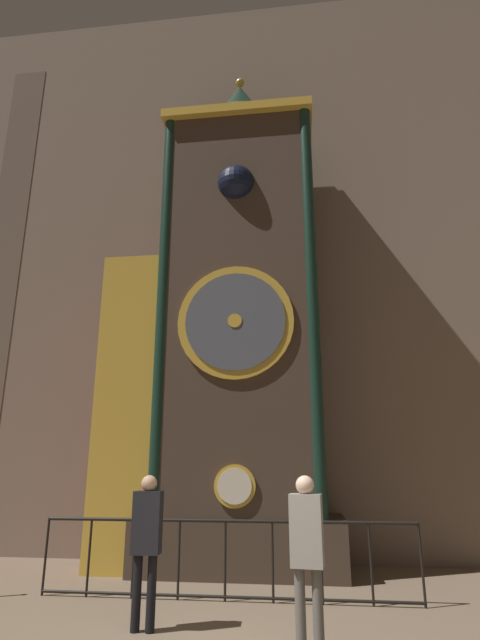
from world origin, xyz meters
TOP-DOWN VIEW (x-y plane):
  - cathedral_back_wall at (-0.09, 6.41)m, footprint 24.00×0.32m
  - clock_tower at (-0.83, 5.23)m, footprint 4.67×1.83m
  - railing_fence at (-0.46, 3.32)m, footprint 5.57×0.05m
  - visitor_near at (-1.21, 1.86)m, footprint 0.35×0.24m
  - visitor_far at (0.73, 1.25)m, footprint 0.36×0.26m

SIDE VIEW (x-z plane):
  - railing_fence at x=-0.46m, z-range 0.06..1.16m
  - visitor_near at x=-1.21m, z-range 0.17..1.92m
  - visitor_far at x=0.73m, z-range 0.18..1.94m
  - clock_tower at x=-0.83m, z-range -0.84..9.91m
  - cathedral_back_wall at x=-0.09m, z-range -0.01..13.94m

